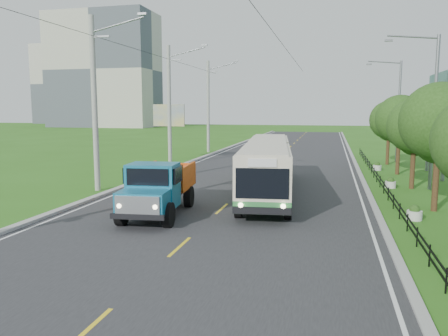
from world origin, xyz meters
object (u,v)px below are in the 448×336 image
at_px(tree_fifth, 400,122).
at_px(dump_truck, 159,185).
at_px(tree_third, 440,126).
at_px(tree_back, 390,122).
at_px(streetlight_far, 397,108).
at_px(billboard_right, 439,101).
at_px(planter_mid, 390,183).
at_px(tree_fourth, 415,129).
at_px(pole_near, 95,103).
at_px(pole_far, 209,106).
at_px(bus, 267,163).
at_px(planter_far, 377,167).
at_px(billboard_left, 169,119).
at_px(streetlight_mid, 432,107).
at_px(planter_near, 414,213).
at_px(pole_mid, 170,105).

xyz_separation_m(tree_fifth, dump_truck, (-12.34, -15.92, -2.47)).
relative_size(tree_third, tree_back, 1.09).
relative_size(tree_fifth, streetlight_far, 0.64).
relative_size(tree_fifth, billboard_right, 0.79).
distance_m(tree_fifth, planter_mid, 7.21).
distance_m(tree_third, tree_fourth, 6.01).
distance_m(pole_near, pole_far, 24.00).
height_order(pole_far, bus, pole_far).
height_order(planter_far, billboard_left, billboard_left).
bearing_deg(planter_mid, tree_fourth, 6.39).
height_order(streetlight_mid, planter_near, streetlight_mid).
bearing_deg(tree_fifth, pole_far, 144.64).
bearing_deg(billboard_left, tree_fifth, -11.28).
height_order(tree_third, billboard_right, billboard_right).
relative_size(tree_fourth, tree_back, 0.98).
height_order(tree_fifth, planter_far, tree_fifth).
distance_m(tree_third, planter_far, 14.40).
bearing_deg(dump_truck, planter_far, 52.47).
relative_size(tree_third, planter_mid, 8.96).
xyz_separation_m(tree_fifth, tree_back, (-0.00, 6.00, -0.20)).
relative_size(pole_near, planter_mid, 14.93).
bearing_deg(dump_truck, planter_mid, 35.83).
xyz_separation_m(billboard_right, dump_truck, (-14.78, -15.78, -3.96)).
xyz_separation_m(planter_mid, billboard_right, (3.70, 6.00, 5.06)).
xyz_separation_m(tree_fifth, planter_far, (-1.26, 1.86, -3.57)).
distance_m(tree_back, billboard_left, 19.48).
bearing_deg(streetlight_far, planter_near, -95.30).
bearing_deg(pole_mid, pole_near, -90.00).
relative_size(tree_fifth, dump_truck, 0.97).
bearing_deg(billboard_left, tree_back, 6.31).
bearing_deg(planter_far, tree_third, -84.82).
bearing_deg(planter_near, dump_truck, -170.87).
distance_m(pole_far, planter_near, 32.19).
bearing_deg(planter_mid, bus, -154.86).
bearing_deg(tree_fifth, tree_back, 90.00).
bearing_deg(bus, pole_mid, 126.87).
height_order(tree_third, planter_near, tree_third).
bearing_deg(tree_back, pole_far, 159.26).
xyz_separation_m(pole_far, billboard_right, (20.56, -13.00, 0.25)).
xyz_separation_m(tree_third, streetlight_far, (0.79, 19.86, 0.92)).
height_order(billboard_right, bus, billboard_right).
distance_m(tree_third, tree_back, 18.00).
height_order(streetlight_mid, billboard_left, streetlight_mid).
relative_size(pole_far, tree_back, 1.82).
bearing_deg(billboard_left, billboard_right, -10.40).
relative_size(tree_fourth, billboard_right, 0.74).
distance_m(tree_back, bus, 17.68).
xyz_separation_m(streetlight_far, planter_mid, (-2.04, -14.00, -4.62)).
bearing_deg(billboard_right, billboard_left, 169.60).
xyz_separation_m(tree_fifth, planter_near, (-1.26, -14.14, -3.57)).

